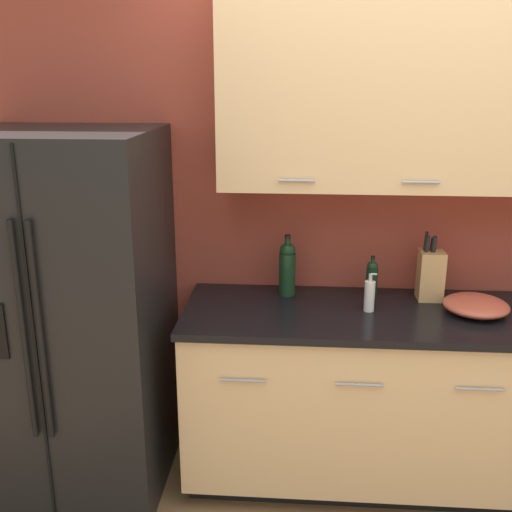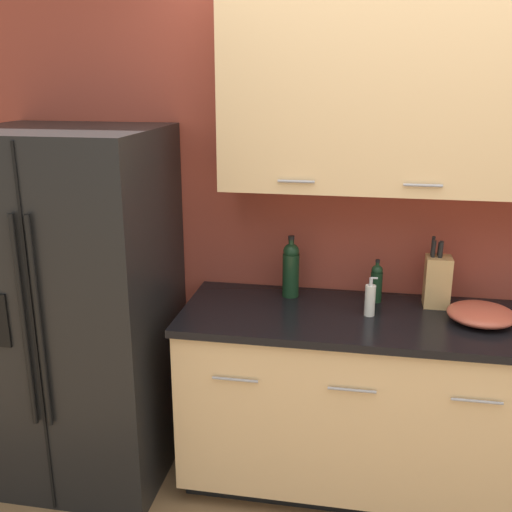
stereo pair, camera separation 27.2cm
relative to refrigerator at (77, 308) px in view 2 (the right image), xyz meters
name	(u,v)px [view 2 (the right image)]	position (x,y,z in m)	size (l,w,h in m)	color
wall_back	(427,179)	(1.62, 0.36, 0.62)	(10.00, 0.39, 2.60)	#993D2D
counter_unit	(405,405)	(1.58, 0.07, -0.40)	(2.09, 0.64, 0.90)	black
refrigerator	(77,308)	(0.00, 0.00, 0.00)	(0.86, 0.79, 1.72)	black
knife_block	(437,280)	(1.69, 0.24, 0.17)	(0.12, 0.12, 0.33)	tan
wine_bottle	(291,268)	(1.01, 0.25, 0.18)	(0.08, 0.08, 0.30)	black
soap_dispenser	(370,300)	(1.39, 0.07, 0.12)	(0.05, 0.05, 0.18)	silver
oil_bottle	(376,282)	(1.42, 0.25, 0.14)	(0.06, 0.06, 0.21)	black
mixing_bowl	(481,314)	(1.87, 0.07, 0.08)	(0.29, 0.29, 0.07)	#B24C38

